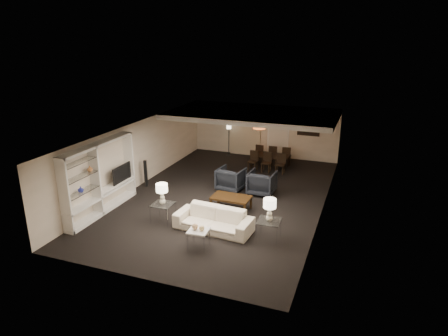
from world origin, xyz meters
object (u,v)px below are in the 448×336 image
at_px(sofa, 213,220).
at_px(dining_table, 270,161).
at_px(pendant_light, 259,126).
at_px(armchair_right, 262,183).
at_px(table_lamp_right, 270,210).
at_px(table_lamp_left, 162,194).
at_px(chair_nm, 266,162).
at_px(armchair_left, 231,179).
at_px(chair_fr, 287,156).
at_px(side_table_right, 269,230).
at_px(chair_nl, 253,161).
at_px(vase_blue, 81,189).
at_px(marble_table, 199,239).
at_px(chair_fm, 273,154).
at_px(side_table_left, 163,213).
at_px(floor_speaker, 146,173).
at_px(coffee_table, 231,203).
at_px(floor_lamp, 229,140).
at_px(chair_fl, 261,153).
at_px(television, 119,173).
at_px(vase_amber, 90,169).
at_px(chair_nr, 280,164).

bearing_deg(sofa, dining_table, 93.16).
relative_size(pendant_light, armchair_right, 0.54).
relative_size(armchair_right, table_lamp_right, 1.44).
bearing_deg(table_lamp_left, chair_nm, 72.39).
xyz_separation_m(armchair_left, chair_fr, (1.33, 3.76, -0.01)).
distance_m(side_table_right, chair_nl, 6.16).
bearing_deg(vase_blue, chair_nm, 59.13).
xyz_separation_m(marble_table, chair_fm, (0.13, 8.16, 0.16)).
xyz_separation_m(pendant_light, armchair_right, (0.91, -2.76, -1.48)).
bearing_deg(vase_blue, side_table_left, 24.44).
height_order(pendant_light, armchair_right, pendant_light).
bearing_deg(chair_nm, floor_speaker, -139.09).
xyz_separation_m(armchair_left, side_table_left, (-1.10, -3.30, -0.14)).
xyz_separation_m(sofa, side_table_right, (1.70, 0.00, -0.04)).
distance_m(floor_speaker, chair_fm, 6.02).
bearing_deg(coffee_table, chair_fm, 88.66).
distance_m(chair_nm, floor_lamp, 2.93).
height_order(pendant_light, side_table_left, pendant_light).
height_order(side_table_left, chair_fm, chair_fm).
relative_size(sofa, floor_speaker, 2.24).
height_order(table_lamp_left, chair_fl, table_lamp_left).
height_order(table_lamp_left, vase_blue, table_lamp_left).
distance_m(marble_table, floor_speaker, 5.26).
bearing_deg(side_table_left, dining_table, 74.08).
bearing_deg(table_lamp_right, floor_lamp, 117.40).
relative_size(pendant_light, television, 0.51).
height_order(side_table_left, marble_table, side_table_left).
height_order(vase_blue, chair_nl, vase_blue).
height_order(sofa, armchair_left, armchair_left).
xyz_separation_m(vase_amber, floor_lamp, (1.72, 8.01, -0.88)).
bearing_deg(vase_amber, chair_fl, 65.47).
height_order(pendant_light, coffee_table, pendant_light).
bearing_deg(table_lamp_right, coffee_table, 136.74).
bearing_deg(vase_blue, side_table_right, 10.18).
bearing_deg(table_lamp_right, floor_speaker, 155.49).
relative_size(side_table_left, chair_nr, 0.76).
xyz_separation_m(armchair_right, table_lamp_right, (1.10, -3.30, 0.50)).
bearing_deg(floor_lamp, armchair_left, -69.27).
bearing_deg(dining_table, vase_amber, -119.70).
distance_m(television, chair_nr, 6.70).
xyz_separation_m(sofa, armchair_right, (0.60, 3.30, 0.09)).
bearing_deg(pendant_light, side_table_left, -102.93).
bearing_deg(chair_fr, table_lamp_left, 63.85).
relative_size(side_table_left, marble_table, 1.20).
distance_m(chair_fr, floor_lamp, 2.98).
xyz_separation_m(sofa, coffee_table, (0.00, 1.60, -0.11)).
height_order(side_table_left, table_lamp_right, table_lamp_right).
height_order(side_table_left, chair_fr, chair_fr).
distance_m(vase_amber, chair_nl, 7.25).
height_order(chair_fl, floor_lamp, floor_lamp).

